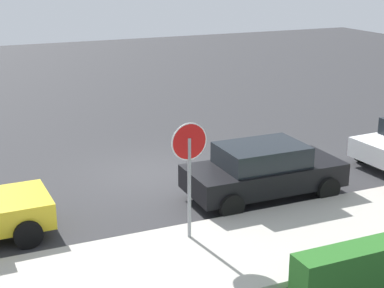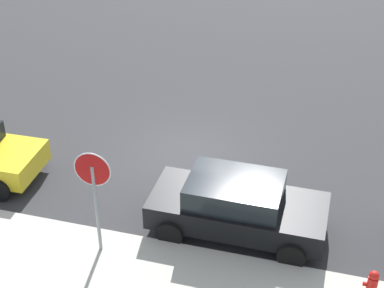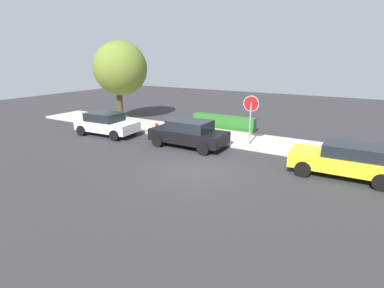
# 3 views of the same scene
# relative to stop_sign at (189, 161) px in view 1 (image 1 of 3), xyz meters

# --- Properties ---
(ground_plane) EXTENTS (60.00, 60.00, 0.00)m
(ground_plane) POSITION_rel_stop_sign_xyz_m (-0.82, -4.48, -1.92)
(ground_plane) COLOR #2D2D30
(sidewalk_curb) EXTENTS (32.00, 3.17, 0.14)m
(sidewalk_curb) POSITION_rel_stop_sign_xyz_m (-0.82, 0.93, -1.85)
(sidewalk_curb) COLOR #B2ADA3
(sidewalk_curb) RESTS_ON ground_plane
(stop_sign) EXTENTS (0.83, 0.08, 2.77)m
(stop_sign) POSITION_rel_stop_sign_xyz_m (0.00, 0.00, 0.00)
(stop_sign) COLOR gray
(stop_sign) RESTS_ON ground_plane
(parked_car_black) EXTENTS (4.17, 2.02, 1.46)m
(parked_car_black) POSITION_rel_stop_sign_xyz_m (-2.83, -1.63, -1.17)
(parked_car_black) COLOR black
(parked_car_black) RESTS_ON ground_plane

